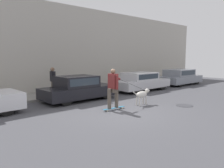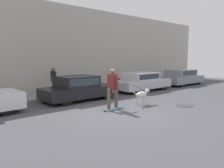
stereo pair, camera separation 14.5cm
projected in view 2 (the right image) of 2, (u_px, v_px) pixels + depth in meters
name	position (u px, v px, depth m)	size (l,w,h in m)	color
ground_plane	(118.00, 112.00, 8.89)	(36.00, 36.00, 0.00)	#47474C
back_wall	(48.00, 48.00, 13.36)	(32.00, 0.30, 5.55)	#ADA89E
sidewalk_curb	(58.00, 94.00, 12.79)	(30.00, 2.08, 0.12)	gray
parked_car_1	(79.00, 89.00, 11.32)	(3.96, 1.73, 1.28)	black
parked_car_2	(142.00, 82.00, 14.52)	(4.23, 1.68, 1.22)	black
parked_car_3	(181.00, 77.00, 17.60)	(3.96, 1.88, 1.26)	black
dog	(142.00, 95.00, 10.18)	(1.12, 0.32, 0.74)	beige
skateboarder	(113.00, 87.00, 9.15)	(2.55, 0.64, 1.75)	beige
pedestrian_with_bag	(54.00, 80.00, 12.01)	(0.24, 0.69, 1.56)	brown
manhole_cover	(185.00, 106.00, 10.06)	(0.76, 0.76, 0.01)	#38383D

